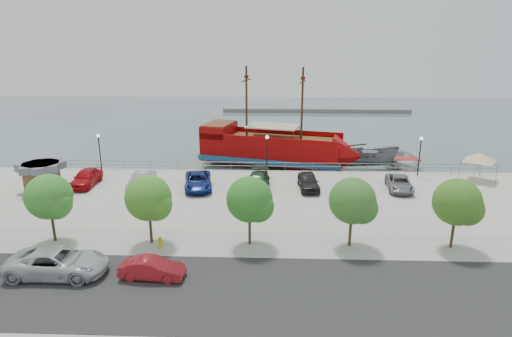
{
  "coord_description": "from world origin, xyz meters",
  "views": [
    {
      "loc": [
        0.47,
        -37.37,
        13.84
      ],
      "look_at": [
        -1.0,
        2.0,
        2.0
      ],
      "focal_mm": 30.0,
      "sensor_mm": 36.0,
      "label": 1
    }
  ],
  "objects": [
    {
      "name": "parked_car_c",
      "position": [
        -6.62,
        1.73,
        0.76
      ],
      "size": [
        3.41,
        5.81,
        1.52
      ],
      "primitive_type": "imported",
      "rotation": [
        0.0,
        0.0,
        0.17
      ],
      "color": "navy",
      "rests_on": "land_slab"
    },
    {
      "name": "patrol_boat",
      "position": [
        12.1,
        12.0,
        0.3
      ],
      "size": [
        6.91,
        3.08,
        2.6
      ],
      "primitive_type": "imported",
      "rotation": [
        0.0,
        0.0,
        1.49
      ],
      "color": "slate",
      "rests_on": "ground"
    },
    {
      "name": "tree_d",
      "position": [
        -0.85,
        -10.07,
        3.3
      ],
      "size": [
        3.3,
        3.2,
        5.0
      ],
      "color": "#473321",
      "rests_on": "sidewalk"
    },
    {
      "name": "speedboat",
      "position": [
        16.26,
        12.95,
        -0.18
      ],
      "size": [
        5.83,
        8.05,
        1.64
      ],
      "primitive_type": "imported",
      "rotation": [
        0.0,
        0.0,
        0.02
      ],
      "color": "silver",
      "rests_on": "ground"
    },
    {
      "name": "parked_car_a",
      "position": [
        -17.85,
        2.18,
        0.83
      ],
      "size": [
        1.97,
        4.86,
        1.65
      ],
      "primitive_type": "imported",
      "rotation": [
        0.0,
        0.0,
        0.0
      ],
      "color": "#B50D14",
      "rests_on": "land_slab"
    },
    {
      "name": "pirate_ship",
      "position": [
        1.82,
        13.1,
        1.09
      ],
      "size": [
        20.14,
        10.08,
        12.47
      ],
      "rotation": [
        0.0,
        0.0,
        -0.26
      ],
      "color": "#8D0405",
      "rests_on": "ground"
    },
    {
      "name": "street",
      "position": [
        0.0,
        -16.0,
        0.01
      ],
      "size": [
        100.0,
        8.0,
        0.04
      ],
      "primitive_type": "cube",
      "color": "#272727",
      "rests_on": "land_slab"
    },
    {
      "name": "ground",
      "position": [
        0.0,
        0.0,
        -1.0
      ],
      "size": [
        160.0,
        160.0,
        0.0
      ],
      "primitive_type": "plane",
      "color": "#3F5658"
    },
    {
      "name": "dock_east",
      "position": [
        15.99,
        9.2,
        -0.79
      ],
      "size": [
        7.61,
        3.61,
        0.42
      ],
      "primitive_type": "cube",
      "rotation": [
        0.0,
        0.0,
        -0.21
      ],
      "color": "slate",
      "rests_on": "ground"
    },
    {
      "name": "lamp_post_right",
      "position": [
        16.0,
        6.5,
        2.94
      ],
      "size": [
        0.36,
        0.36,
        4.28
      ],
      "color": "black",
      "rests_on": "land_slab"
    },
    {
      "name": "street_sedan",
      "position": [
        -6.65,
        -14.68,
        0.64
      ],
      "size": [
        3.99,
        1.63,
        1.29
      ],
      "primitive_type": "imported",
      "rotation": [
        0.0,
        0.0,
        1.5
      ],
      "color": "maroon",
      "rests_on": "street"
    },
    {
      "name": "tree_e",
      "position": [
        6.15,
        -10.07,
        3.3
      ],
      "size": [
        3.3,
        3.2,
        5.0
      ],
      "color": "#473321",
      "rests_on": "sidewalk"
    },
    {
      "name": "fire_hydrant",
      "position": [
        -7.17,
        -10.8,
        0.46
      ],
      "size": [
        0.29,
        0.29,
        0.84
      ],
      "rotation": [
        0.0,
        0.0,
        0.11
      ],
      "color": "#C1BD0C",
      "rests_on": "sidewalk"
    },
    {
      "name": "seawall_railing",
      "position": [
        0.0,
        7.8,
        0.53
      ],
      "size": [
        50.0,
        0.06,
        1.0
      ],
      "color": "slate",
      "rests_on": "land_slab"
    },
    {
      "name": "parked_car_e",
      "position": [
        4.08,
        1.94,
        0.78
      ],
      "size": [
        2.09,
        4.66,
        1.56
      ],
      "primitive_type": "imported",
      "rotation": [
        0.0,
        0.0,
        0.06
      ],
      "color": "black",
      "rests_on": "land_slab"
    },
    {
      "name": "tree_f",
      "position": [
        13.15,
        -10.07,
        3.3
      ],
      "size": [
        3.3,
        3.2,
        5.0
      ],
      "color": "#473321",
      "rests_on": "sidewalk"
    },
    {
      "name": "parked_car_b",
      "position": [
        -12.1,
        1.52,
        0.77
      ],
      "size": [
        1.8,
        4.74,
        1.55
      ],
      "primitive_type": "imported",
      "rotation": [
        0.0,
        0.0,
        -0.03
      ],
      "color": "#A3A9B4",
      "rests_on": "land_slab"
    },
    {
      "name": "street_van",
      "position": [
        -12.51,
        -14.52,
        0.83
      ],
      "size": [
        6.02,
        2.8,
        1.67
      ],
      "primitive_type": "imported",
      "rotation": [
        0.0,
        0.0,
        1.58
      ],
      "color": "silver",
      "rests_on": "street"
    },
    {
      "name": "dock_mid",
      "position": [
        6.72,
        9.2,
        -0.82
      ],
      "size": [
        6.48,
        3.87,
        0.36
      ],
      "primitive_type": "cube",
      "rotation": [
        0.0,
        0.0,
        -0.36
      ],
      "color": "slate",
      "rests_on": "ground"
    },
    {
      "name": "parked_car_g",
      "position": [
        12.8,
        2.03,
        0.66
      ],
      "size": [
        2.72,
        4.99,
        1.33
      ],
      "primitive_type": "imported",
      "rotation": [
        0.0,
        0.0,
        -0.11
      ],
      "color": "gray",
      "rests_on": "land_slab"
    },
    {
      "name": "lamp_post_left",
      "position": [
        -18.0,
        6.5,
        2.94
      ],
      "size": [
        0.36,
        0.36,
        4.28
      ],
      "color": "black",
      "rests_on": "land_slab"
    },
    {
      "name": "dock_west",
      "position": [
        -12.62,
        9.2,
        -0.8
      ],
      "size": [
        7.1,
        3.45,
        0.39
      ],
      "primitive_type": "cube",
      "rotation": [
        0.0,
        0.0,
        0.23
      ],
      "color": "#696358",
      "rests_on": "ground"
    },
    {
      "name": "canopy_tent",
      "position": [
        21.71,
        5.44,
        2.86
      ],
      "size": [
        4.64,
        4.64,
        3.29
      ],
      "rotation": [
        0.0,
        0.0,
        0.2
      ],
      "color": "slate",
      "rests_on": "land_slab"
    },
    {
      "name": "shed",
      "position": [
        -21.47,
        0.83,
        1.43
      ],
      "size": [
        4.17,
        4.17,
        2.67
      ],
      "rotation": [
        0.0,
        0.0,
        0.35
      ],
      "color": "brown",
      "rests_on": "land_slab"
    },
    {
      "name": "sidewalk",
      "position": [
        0.0,
        -10.0,
        0.01
      ],
      "size": [
        100.0,
        4.0,
        0.05
      ],
      "primitive_type": "cube",
      "color": "gray",
      "rests_on": "land_slab"
    },
    {
      "name": "far_shore",
      "position": [
        10.0,
        55.0,
        -0.6
      ],
      "size": [
        40.0,
        3.0,
        0.8
      ],
      "primitive_type": "cube",
      "color": "slate",
      "rests_on": "ground"
    },
    {
      "name": "lamp_post_mid",
      "position": [
        0.0,
        6.5,
        2.94
      ],
      "size": [
        0.36,
        0.36,
        4.28
      ],
      "color": "black",
      "rests_on": "land_slab"
    },
    {
      "name": "parked_car_d",
      "position": [
        -0.87,
        1.79,
        0.74
      ],
      "size": [
        2.55,
        5.29,
        1.48
      ],
      "primitive_type": "imported",
      "rotation": [
        0.0,
        0.0,
        -0.09
      ],
      "color": "#1C3F23",
      "rests_on": "land_slab"
    },
    {
      "name": "tree_b",
      "position": [
        -14.85,
        -10.07,
        3.3
      ],
      "size": [
        3.3,
        3.2,
        5.0
      ],
      "color": "#473321",
      "rests_on": "sidewalk"
    },
    {
      "name": "tree_c",
      "position": [
        -7.85,
        -10.07,
        3.3
      ],
      "size": [
        3.3,
        3.2,
        5.0
      ],
      "color": "#473321",
      "rests_on": "sidewalk"
    }
  ]
}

